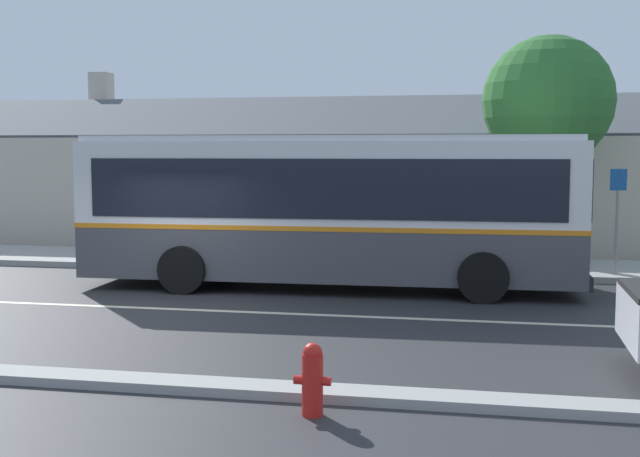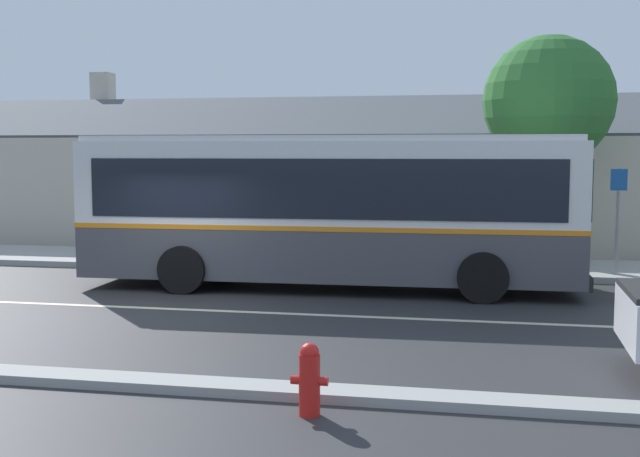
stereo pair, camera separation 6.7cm
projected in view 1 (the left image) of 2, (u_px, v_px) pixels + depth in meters
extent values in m
plane|color=#2D2D30|center=(157.00, 309.00, 15.03)|extent=(300.00, 300.00, 0.00)
cube|color=#9E9E99|center=(246.00, 261.00, 20.88)|extent=(60.00, 3.00, 0.15)
cube|color=#9E9E99|center=(14.00, 375.00, 10.38)|extent=(60.00, 0.50, 0.12)
cube|color=beige|center=(157.00, 308.00, 15.03)|extent=(60.00, 0.16, 0.01)
cube|color=beige|center=(280.00, 188.00, 27.64)|extent=(25.33, 8.69, 3.34)
cube|color=#4C5156|center=(263.00, 117.00, 25.29)|extent=(25.93, 4.39, 1.50)
cube|color=#4C5156|center=(294.00, 121.00, 29.53)|extent=(25.93, 4.39, 1.50)
cube|color=beige|center=(101.00, 89.00, 29.46)|extent=(0.70, 0.70, 1.20)
cube|color=black|center=(244.00, 189.00, 23.35)|extent=(1.10, 0.06, 1.30)
cube|color=black|center=(560.00, 192.00, 21.67)|extent=(1.10, 0.06, 1.30)
cube|color=#4C3323|center=(374.00, 218.00, 22.70)|extent=(1.00, 0.06, 2.10)
cube|color=#47474C|center=(329.00, 250.00, 17.26)|extent=(10.49, 2.77, 1.07)
cube|color=orange|center=(329.00, 223.00, 17.21)|extent=(10.51, 2.79, 0.10)
cube|color=white|center=(329.00, 182.00, 17.12)|extent=(10.49, 2.77, 1.70)
cube|color=white|center=(329.00, 139.00, 17.03)|extent=(10.28, 2.64, 0.12)
cube|color=black|center=(337.00, 184.00, 18.37)|extent=(9.59, 0.28, 1.20)
cube|color=black|center=(319.00, 189.00, 15.89)|extent=(9.59, 0.28, 1.20)
cube|color=black|center=(583.00, 188.00, 16.27)|extent=(0.10, 2.20, 1.20)
cube|color=black|center=(584.00, 148.00, 16.19)|extent=(0.08, 1.75, 0.24)
cube|color=black|center=(581.00, 275.00, 16.44)|extent=(0.14, 2.50, 0.28)
cube|color=#B21919|center=(282.00, 243.00, 18.72)|extent=(2.92, 0.10, 0.75)
cube|color=black|center=(518.00, 215.00, 17.77)|extent=(0.90, 0.05, 2.52)
cylinder|color=black|center=(479.00, 260.00, 17.99)|extent=(1.01, 0.31, 1.00)
cylinder|color=black|center=(483.00, 278.00, 15.54)|extent=(1.01, 0.31, 1.00)
cylinder|color=black|center=(217.00, 254.00, 18.99)|extent=(1.01, 0.31, 1.00)
cylinder|color=black|center=(182.00, 270.00, 16.54)|extent=(1.01, 0.31, 1.00)
cube|color=#4C4C4C|center=(156.00, 239.00, 21.40)|extent=(1.52, 0.10, 0.04)
cube|color=#4C4C4C|center=(154.00, 239.00, 21.26)|extent=(1.52, 0.10, 0.04)
cube|color=#4C4C4C|center=(152.00, 240.00, 21.12)|extent=(1.52, 0.10, 0.04)
cube|color=#4C4C4C|center=(150.00, 229.00, 20.97)|extent=(1.52, 0.04, 0.10)
cube|color=#4C4C4C|center=(150.00, 224.00, 20.95)|extent=(1.52, 0.04, 0.10)
cube|color=black|center=(176.00, 248.00, 21.17)|extent=(0.08, 0.43, 0.45)
cube|color=black|center=(133.00, 247.00, 21.40)|extent=(0.08, 0.43, 0.45)
cube|color=#4C4C4C|center=(331.00, 244.00, 20.22)|extent=(1.62, 0.10, 0.04)
cube|color=#4C4C4C|center=(330.00, 245.00, 20.07)|extent=(1.62, 0.10, 0.04)
cube|color=#4C4C4C|center=(329.00, 245.00, 19.93)|extent=(1.62, 0.10, 0.04)
cube|color=#4C4C4C|center=(328.00, 234.00, 19.78)|extent=(1.62, 0.04, 0.10)
cube|color=#4C4C4C|center=(328.00, 228.00, 19.77)|extent=(1.62, 0.04, 0.10)
cube|color=black|center=(356.00, 254.00, 19.97)|extent=(0.08, 0.43, 0.45)
cube|color=black|center=(305.00, 253.00, 20.22)|extent=(0.08, 0.43, 0.45)
cylinder|color=#4C3828|center=(545.00, 206.00, 20.01)|extent=(0.28, 0.28, 3.12)
sphere|color=#2D6B2D|center=(548.00, 101.00, 19.76)|extent=(3.22, 3.22, 3.22)
sphere|color=#2D6B2D|center=(545.00, 121.00, 20.07)|extent=(1.81, 1.81, 1.81)
cylinder|color=red|center=(312.00, 385.00, 8.95)|extent=(0.24, 0.24, 0.70)
sphere|color=red|center=(312.00, 353.00, 8.91)|extent=(0.22, 0.22, 0.22)
cylinder|color=red|center=(298.00, 380.00, 8.97)|extent=(0.10, 0.10, 0.10)
cylinder|color=red|center=(327.00, 381.00, 8.91)|extent=(0.10, 0.10, 0.10)
cylinder|color=gray|center=(617.00, 222.00, 18.08)|extent=(0.07, 0.07, 2.40)
cube|color=#1959A5|center=(618.00, 180.00, 17.97)|extent=(0.36, 0.03, 0.48)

